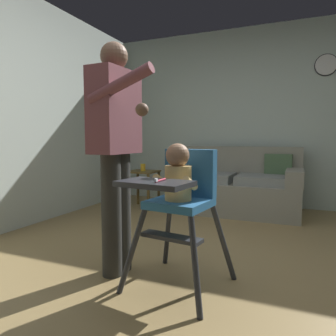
% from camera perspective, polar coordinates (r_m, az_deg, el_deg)
% --- Properties ---
extents(ground, '(6.09, 6.78, 0.10)m').
position_cam_1_polar(ground, '(2.37, 8.41, -20.15)').
color(ground, '#957B4C').
extents(wall_far, '(5.29, 0.06, 2.55)m').
position_cam_1_polar(wall_far, '(4.74, 16.67, 8.85)').
color(wall_far, silver).
rests_on(wall_far, ground).
extents(wall_left, '(0.06, 5.78, 2.55)m').
position_cam_1_polar(wall_left, '(3.69, -27.12, 9.56)').
color(wall_left, silver).
rests_on(wall_left, ground).
extents(couch, '(1.64, 0.86, 0.86)m').
position_cam_1_polar(couch, '(4.29, 12.46, -3.30)').
color(couch, gray).
rests_on(couch, ground).
extents(high_chair, '(0.68, 0.78, 0.95)m').
position_cam_1_polar(high_chair, '(2.01, 2.11, -3.85)').
color(high_chair, '#2E3137').
rests_on(high_chair, ground).
extents(adult_standing, '(0.51, 0.51, 1.63)m').
position_cam_1_polar(adult_standing, '(2.23, -9.40, 4.08)').
color(adult_standing, '#2F2F2D').
rests_on(adult_standing, ground).
extents(side_table, '(0.40, 0.40, 0.52)m').
position_cam_1_polar(side_table, '(4.43, -4.61, -2.32)').
color(side_table, brown).
rests_on(side_table, ground).
extents(sippy_cup, '(0.07, 0.07, 0.10)m').
position_cam_1_polar(sippy_cup, '(4.41, -4.59, 0.13)').
color(sippy_cup, gold).
rests_on(sippy_cup, side_table).
extents(wall_clock, '(0.29, 0.04, 0.29)m').
position_cam_1_polar(wall_clock, '(4.76, 26.85, 16.41)').
color(wall_clock, white).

